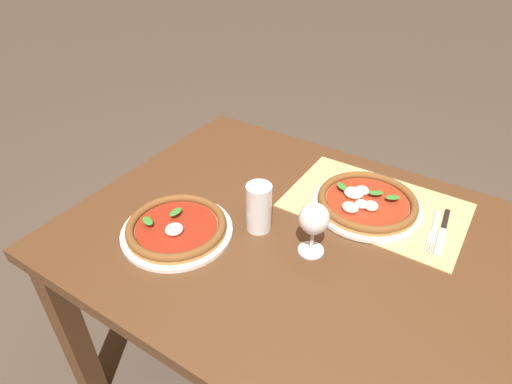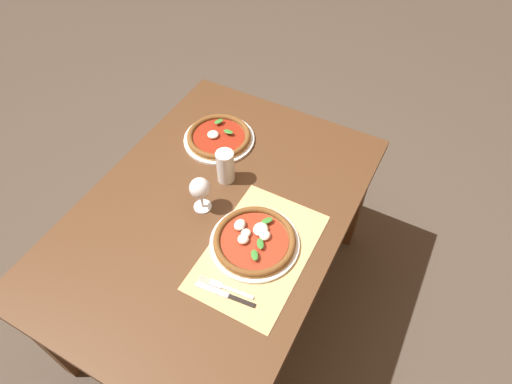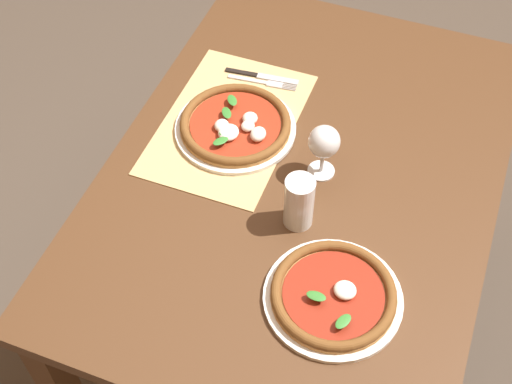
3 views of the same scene
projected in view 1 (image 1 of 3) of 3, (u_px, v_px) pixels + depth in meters
The scene contains 8 objects.
dining_table at pixel (313, 265), 1.23m from camera, with size 1.38×0.98×0.74m.
paper_placemat at pixel (375, 205), 1.31m from camera, with size 0.52×0.34×0.00m, color tan.
pizza_near at pixel (367, 202), 1.28m from camera, with size 0.33×0.33×0.05m.
pizza_far at pixel (177, 228), 1.19m from camera, with size 0.31×0.31×0.05m.
wine_glass at pixel (314, 221), 1.08m from camera, with size 0.08×0.08×0.16m.
pint_glass at pixel (259, 208), 1.18m from camera, with size 0.07×0.07×0.15m.
fork at pixel (433, 231), 1.20m from camera, with size 0.04×0.20×0.00m.
knife at pixel (443, 231), 1.20m from camera, with size 0.04×0.22×0.01m.
Camera 1 is at (-0.33, 0.82, 1.54)m, focal length 30.00 mm.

